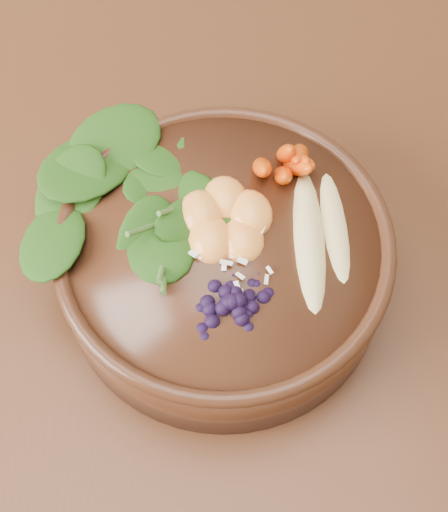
{
  "coord_description": "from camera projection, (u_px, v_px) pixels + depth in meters",
  "views": [
    {
      "loc": [
        0.12,
        -0.29,
        1.31
      ],
      "look_at": [
        0.16,
        -0.01,
        0.8
      ],
      "focal_mm": 50.0,
      "sensor_mm": 36.0,
      "label": 1
    }
  ],
  "objects": [
    {
      "name": "ground",
      "position": [
        136.0,
        477.0,
        1.28
      ],
      "size": [
        4.0,
        4.0,
        0.0
      ],
      "primitive_type": "plane",
      "color": "#381E0F",
      "rests_on": "ground"
    },
    {
      "name": "dining_table",
      "position": [
        65.0,
        335.0,
        0.71
      ],
      "size": [
        1.6,
        0.9,
        0.75
      ],
      "color": "#331C0C",
      "rests_on": "ground"
    },
    {
      "name": "stoneware_bowl",
      "position": [
        224.0,
        262.0,
        0.6
      ],
      "size": [
        0.3,
        0.3,
        0.07
      ],
      "primitive_type": "cylinder",
      "rotation": [
        0.0,
        0.0,
        -0.09
      ],
      "color": "#422211",
      "rests_on": "dining_table"
    },
    {
      "name": "kale_heap",
      "position": [
        169.0,
        168.0,
        0.58
      ],
      "size": [
        0.19,
        0.18,
        0.04
      ],
      "primitive_type": null,
      "rotation": [
        0.0,
        0.0,
        -0.09
      ],
      "color": "#234E12",
      "rests_on": "stoneware_bowl"
    },
    {
      "name": "carrot_cluster",
      "position": [
        282.0,
        135.0,
        0.57
      ],
      "size": [
        0.06,
        0.06,
        0.08
      ],
      "primitive_type": null,
      "rotation": [
        0.0,
        0.0,
        -0.09
      ],
      "color": "#E74204",
      "rests_on": "stoneware_bowl"
    },
    {
      "name": "banana_halves",
      "position": [
        324.0,
        224.0,
        0.56
      ],
      "size": [
        0.06,
        0.15,
        0.03
      ],
      "rotation": [
        0.0,
        0.0,
        -0.09
      ],
      "color": "#E0CC84",
      "rests_on": "stoneware_bowl"
    },
    {
      "name": "mandarin_cluster",
      "position": [
        226.0,
        211.0,
        0.56
      ],
      "size": [
        0.09,
        0.09,
        0.03
      ],
      "primitive_type": null,
      "rotation": [
        0.0,
        0.0,
        -0.09
      ],
      "color": "#FF9437",
      "rests_on": "stoneware_bowl"
    },
    {
      "name": "blueberry_pile",
      "position": [
        231.0,
        293.0,
        0.53
      ],
      "size": [
        0.13,
        0.11,
        0.04
      ],
      "primitive_type": null,
      "rotation": [
        0.0,
        0.0,
        -0.09
      ],
      "color": "black",
      "rests_on": "stoneware_bowl"
    },
    {
      "name": "coconut_flakes",
      "position": [
        227.0,
        258.0,
        0.56
      ],
      "size": [
        0.09,
        0.07,
        0.01
      ],
      "primitive_type": null,
      "rotation": [
        0.0,
        0.0,
        -0.09
      ],
      "color": "white",
      "rests_on": "stoneware_bowl"
    }
  ]
}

